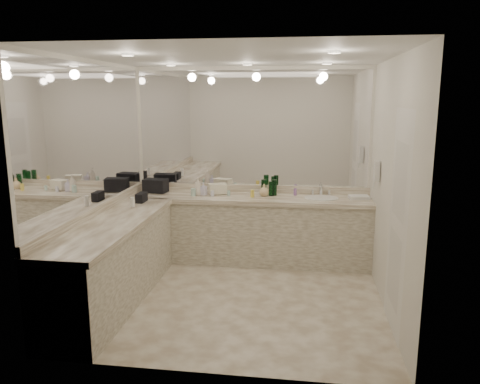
# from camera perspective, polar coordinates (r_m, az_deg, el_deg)

# --- Properties ---
(floor) EXTENTS (3.20, 3.20, 0.00)m
(floor) POSITION_cam_1_polar(r_m,az_deg,el_deg) (5.37, -0.46, -12.63)
(floor) COLOR beige
(floor) RESTS_ON ground
(ceiling) EXTENTS (3.20, 3.20, 0.00)m
(ceiling) POSITION_cam_1_polar(r_m,az_deg,el_deg) (4.92, -0.51, 16.20)
(ceiling) COLOR white
(ceiling) RESTS_ON floor
(wall_back) EXTENTS (3.20, 0.02, 2.60)m
(wall_back) POSITION_cam_1_polar(r_m,az_deg,el_deg) (6.45, 1.46, 3.51)
(wall_back) COLOR silver
(wall_back) RESTS_ON floor
(wall_left) EXTENTS (0.02, 3.00, 2.60)m
(wall_left) POSITION_cam_1_polar(r_m,az_deg,el_deg) (5.45, -17.37, 1.50)
(wall_left) COLOR silver
(wall_left) RESTS_ON floor
(wall_right) EXTENTS (0.02, 3.00, 2.60)m
(wall_right) POSITION_cam_1_polar(r_m,az_deg,el_deg) (5.01, 17.93, 0.63)
(wall_right) COLOR silver
(wall_right) RESTS_ON floor
(vanity_back_base) EXTENTS (3.20, 0.60, 0.84)m
(vanity_back_base) POSITION_cam_1_polar(r_m,az_deg,el_deg) (6.35, 1.11, -4.75)
(vanity_back_base) COLOR beige
(vanity_back_base) RESTS_ON floor
(vanity_back_top) EXTENTS (3.20, 0.64, 0.06)m
(vanity_back_top) POSITION_cam_1_polar(r_m,az_deg,el_deg) (6.23, 1.12, -0.80)
(vanity_back_top) COLOR #EEE4CE
(vanity_back_top) RESTS_ON vanity_back_base
(vanity_left_base) EXTENTS (0.60, 2.40, 0.84)m
(vanity_left_base) POSITION_cam_1_polar(r_m,az_deg,el_deg) (5.29, -15.20, -8.57)
(vanity_left_base) COLOR beige
(vanity_left_base) RESTS_ON floor
(vanity_left_top) EXTENTS (0.64, 2.42, 0.06)m
(vanity_left_top) POSITION_cam_1_polar(r_m,az_deg,el_deg) (5.15, -15.36, -3.86)
(vanity_left_top) COLOR #EEE4CE
(vanity_left_top) RESTS_ON vanity_left_base
(backsplash_back) EXTENTS (3.20, 0.04, 0.10)m
(backsplash_back) POSITION_cam_1_polar(r_m,az_deg,el_deg) (6.49, 1.42, 0.43)
(backsplash_back) COLOR #EEE4CE
(backsplash_back) RESTS_ON vanity_back_top
(backsplash_left) EXTENTS (0.04, 3.00, 0.10)m
(backsplash_left) POSITION_cam_1_polar(r_m,az_deg,el_deg) (5.51, -16.97, -2.09)
(backsplash_left) COLOR #EEE4CE
(backsplash_left) RESTS_ON vanity_left_top
(mirror_back) EXTENTS (3.12, 0.01, 1.55)m
(mirror_back) POSITION_cam_1_polar(r_m,az_deg,el_deg) (6.39, 1.47, 7.72)
(mirror_back) COLOR white
(mirror_back) RESTS_ON wall_back
(mirror_left) EXTENTS (0.01, 2.92, 1.55)m
(mirror_left) POSITION_cam_1_polar(r_m,az_deg,el_deg) (5.39, -17.56, 6.48)
(mirror_left) COLOR white
(mirror_left) RESTS_ON wall_left
(sink) EXTENTS (0.44, 0.44, 0.03)m
(sink) POSITION_cam_1_polar(r_m,az_deg,el_deg) (6.20, 9.89, -0.80)
(sink) COLOR white
(sink) RESTS_ON vanity_back_top
(faucet) EXTENTS (0.24, 0.16, 0.14)m
(faucet) POSITION_cam_1_polar(r_m,az_deg,el_deg) (6.39, 9.85, 0.26)
(faucet) COLOR silver
(faucet) RESTS_ON vanity_back_top
(wall_phone) EXTENTS (0.06, 0.10, 0.24)m
(wall_phone) POSITION_cam_1_polar(r_m,az_deg,el_deg) (5.68, 16.32, 2.46)
(wall_phone) COLOR white
(wall_phone) RESTS_ON wall_right
(door) EXTENTS (0.02, 0.82, 2.10)m
(door) POSITION_cam_1_polar(r_m,az_deg,el_deg) (4.59, 18.63, -3.61)
(door) COLOR white
(door) RESTS_ON wall_right
(black_toiletry_bag) EXTENTS (0.34, 0.24, 0.18)m
(black_toiletry_bag) POSITION_cam_1_polar(r_m,az_deg,el_deg) (6.55, -10.25, 0.69)
(black_toiletry_bag) COLOR black
(black_toiletry_bag) RESTS_ON vanity_back_top
(black_bag_spill) EXTENTS (0.10, 0.21, 0.11)m
(black_bag_spill) POSITION_cam_1_polar(r_m,az_deg,el_deg) (6.00, -11.92, -0.69)
(black_bag_spill) COLOR black
(black_bag_spill) RESTS_ON vanity_left_top
(cream_cosmetic_case) EXTENTS (0.27, 0.21, 0.13)m
(cream_cosmetic_case) POSITION_cam_1_polar(r_m,az_deg,el_deg) (6.36, -2.74, 0.34)
(cream_cosmetic_case) COLOR #EEE7C9
(cream_cosmetic_case) RESTS_ON vanity_back_top
(hand_towel) EXTENTS (0.27, 0.20, 0.04)m
(hand_towel) POSITION_cam_1_polar(r_m,az_deg,el_deg) (6.26, 14.31, -0.61)
(hand_towel) COLOR white
(hand_towel) RESTS_ON vanity_back_top
(lotion_left) EXTENTS (0.05, 0.05, 0.12)m
(lotion_left) POSITION_cam_1_polar(r_m,az_deg,el_deg) (5.71, -12.99, -1.31)
(lotion_left) COLOR white
(lotion_left) RESTS_ON vanity_left_top
(soap_bottle_a) EXTENTS (0.11, 0.11, 0.24)m
(soap_bottle_a) POSITION_cam_1_polar(r_m,az_deg,el_deg) (6.30, -5.16, 0.70)
(soap_bottle_a) COLOR silver
(soap_bottle_a) RESTS_ON vanity_back_top
(soap_bottle_b) EXTENTS (0.10, 0.10, 0.17)m
(soap_bottle_b) POSITION_cam_1_polar(r_m,az_deg,el_deg) (6.30, -4.48, 0.40)
(soap_bottle_b) COLOR silver
(soap_bottle_b) RESTS_ON vanity_back_top
(soap_bottle_c) EXTENTS (0.14, 0.14, 0.17)m
(soap_bottle_c) POSITION_cam_1_polar(r_m,az_deg,el_deg) (6.23, 2.95, 0.25)
(soap_bottle_c) COLOR #DDBD89
(soap_bottle_c) RESTS_ON vanity_back_top
(green_bottle_0) EXTENTS (0.07, 0.07, 0.21)m
(green_bottle_0) POSITION_cam_1_polar(r_m,az_deg,el_deg) (6.29, 4.22, 0.56)
(green_bottle_0) COLOR #0C4218
(green_bottle_0) RESTS_ON vanity_back_top
(green_bottle_1) EXTENTS (0.07, 0.07, 0.19)m
(green_bottle_1) POSITION_cam_1_polar(r_m,az_deg,el_deg) (6.26, 3.87, 0.42)
(green_bottle_1) COLOR #0C4218
(green_bottle_1) RESTS_ON vanity_back_top
(green_bottle_2) EXTENTS (0.07, 0.07, 0.21)m
(green_bottle_2) POSITION_cam_1_polar(r_m,az_deg,el_deg) (6.29, 2.92, 0.57)
(green_bottle_2) COLOR #0C4218
(green_bottle_2) RESTS_ON vanity_back_top
(amenity_bottle_0) EXTENTS (0.06, 0.06, 0.09)m
(amenity_bottle_0) POSITION_cam_1_polar(r_m,az_deg,el_deg) (6.58, -9.01, 0.38)
(amenity_bottle_0) COLOR white
(amenity_bottle_0) RESTS_ON vanity_back_top
(amenity_bottle_1) EXTENTS (0.04, 0.04, 0.07)m
(amenity_bottle_1) POSITION_cam_1_polar(r_m,az_deg,el_deg) (6.26, -1.38, -0.13)
(amenity_bottle_1) COLOR silver
(amenity_bottle_1) RESTS_ON vanity_back_top
(amenity_bottle_2) EXTENTS (0.05, 0.05, 0.10)m
(amenity_bottle_2) POSITION_cam_1_polar(r_m,az_deg,el_deg) (6.16, 1.51, -0.19)
(amenity_bottle_2) COLOR #F2D84C
(amenity_bottle_2) RESTS_ON vanity_back_top
(amenity_bottle_3) EXTENTS (0.04, 0.04, 0.09)m
(amenity_bottle_3) POSITION_cam_1_polar(r_m,az_deg,el_deg) (6.32, 6.74, 0.02)
(amenity_bottle_3) COLOR #9966B2
(amenity_bottle_3) RESTS_ON vanity_back_top
(amenity_bottle_4) EXTENTS (0.05, 0.05, 0.08)m
(amenity_bottle_4) POSITION_cam_1_polar(r_m,az_deg,el_deg) (6.23, -3.38, -0.18)
(amenity_bottle_4) COLOR silver
(amenity_bottle_4) RESTS_ON vanity_back_top
(amenity_bottle_5) EXTENTS (0.06, 0.06, 0.10)m
(amenity_bottle_5) POSITION_cam_1_polar(r_m,az_deg,el_deg) (6.27, -5.71, -0.01)
(amenity_bottle_5) COLOR silver
(amenity_bottle_5) RESTS_ON vanity_back_top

